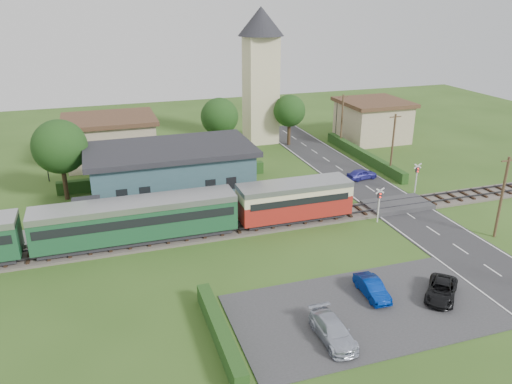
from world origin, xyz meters
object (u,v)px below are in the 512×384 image
object	(u,v)px
equipment_hut	(88,215)
church_tower	(261,66)
pedestrian_near	(245,202)
pedestrian_far	(103,220)
car_park_dark	(441,290)
crossing_signal_far	(417,174)
train	(95,225)
crossing_signal_near	(379,200)
car_on_road	(362,174)
station_building	(171,172)
house_east	(372,120)
car_park_blue	(372,288)
car_park_silver	(333,331)
house_west	(111,139)

from	to	relation	value
equipment_hut	church_tower	distance (m)	33.48
pedestrian_near	pedestrian_far	size ratio (longest dim) A/B	1.01
car_park_dark	pedestrian_near	bearing A→B (deg)	159.58
church_tower	crossing_signal_far	xyz separation A→B (m)	(8.60, -23.61, -8.08)
train	pedestrian_near	bearing A→B (deg)	12.24
crossing_signal_near	pedestrian_far	size ratio (longest dim) A/B	2.13
car_on_road	pedestrian_near	xyz separation A→B (m)	(-14.89, -5.02, 0.60)
crossing_signal_near	pedestrian_near	distance (m)	11.94
church_tower	equipment_hut	bearing A→B (deg)	-135.25
pedestrian_near	crossing_signal_far	bearing A→B (deg)	162.41
station_building	crossing_signal_far	xyz separation A→B (m)	(23.60, -6.60, -0.55)
house_east	crossing_signal_far	size ratio (longest dim) A/B	2.69
train	pedestrian_far	distance (m)	3.02
crossing_signal_near	car_park_blue	xyz separation A→B (m)	(-6.59, -10.25, -1.48)
car_park_silver	train	bearing A→B (deg)	128.39
train	car_park_silver	world-z (taller)	train
car_park_dark	house_east	bearing A→B (deg)	109.88
equipment_hut	pedestrian_far	bearing A→B (deg)	-18.59
church_tower	train	bearing A→B (deg)	-130.77
car_park_blue	crossing_signal_far	bearing A→B (deg)	50.47
house_west	crossing_signal_far	xyz separation A→B (m)	(28.60, -20.61, -0.65)
church_tower	car_park_blue	bearing A→B (deg)	-97.65
car_park_blue	pedestrian_far	size ratio (longest dim) A/B	2.27
car_park_silver	house_east	bearing A→B (deg)	56.95
house_east	crossing_signal_far	world-z (taller)	house_east
station_building	car_on_road	bearing A→B (deg)	-3.12
house_west	car_park_blue	world-z (taller)	house_west
car_park_silver	car_on_road	bearing A→B (deg)	57.29
car_on_road	car_park_blue	bearing A→B (deg)	145.79
equipment_hut	house_west	bearing A→B (deg)	81.38
car_park_blue	car_park_silver	bearing A→B (deg)	-140.55
station_building	crossing_signal_far	bearing A→B (deg)	-15.63
equipment_hut	car_park_blue	size ratio (longest dim) A/B	0.73
crossing_signal_near	crossing_signal_far	size ratio (longest dim) A/B	1.00
equipment_hut	car_park_silver	xyz separation A→B (m)	(13.26, -19.21, -1.07)
car_park_dark	car_park_silver	bearing A→B (deg)	-125.35
car_on_road	car_park_dark	xyz separation A→B (m)	(-6.53, -22.16, -0.00)
church_tower	car_on_road	world-z (taller)	church_tower
equipment_hut	house_west	xyz separation A→B (m)	(3.00, 19.80, 1.04)
train	car_park_silver	xyz separation A→B (m)	(12.68, -16.01, -1.50)
crossing_signal_near	car_park_blue	bearing A→B (deg)	-122.77
car_park_dark	church_tower	bearing A→B (deg)	132.26
house_west	pedestrian_far	xyz separation A→B (m)	(-1.83, -20.19, -1.57)
crossing_signal_far	station_building	bearing A→B (deg)	164.37
train	church_tower	distance (m)	35.26
crossing_signal_far	car_park_dark	distance (m)	19.27
train	car_park_blue	distance (m)	21.43
station_building	house_west	bearing A→B (deg)	109.65
station_building	house_west	world-z (taller)	house_west
station_building	car_on_road	size ratio (longest dim) A/B	4.73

